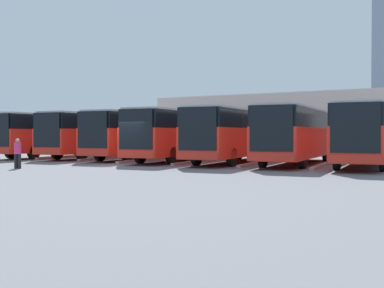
{
  "coord_description": "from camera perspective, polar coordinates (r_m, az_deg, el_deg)",
  "views": [
    {
      "loc": [
        -17.18,
        21.73,
        1.78
      ],
      "look_at": [
        -0.56,
        -6.13,
        1.14
      ],
      "focal_mm": 45.0,
      "sensor_mm": 36.0,
      "label": 1
    }
  ],
  "objects": [
    {
      "name": "bus_3",
      "position": [
        32.45,
        -1.13,
        1.27
      ],
      "size": [
        3.83,
        12.49,
        3.34
      ],
      "rotation": [
        0.0,
        0.0,
        0.11
      ],
      "color": "red",
      "rests_on": "ground_plane"
    },
    {
      "name": "curb_divider_0",
      "position": [
        27.4,
        15.14,
        -2.48
      ],
      "size": [
        0.95,
        6.21,
        0.15
      ],
      "primitive_type": "cube",
      "rotation": [
        0.0,
        0.0,
        0.11
      ],
      "color": "#9E9E99",
      "rests_on": "ground_plane"
    },
    {
      "name": "curb_divider_1",
      "position": [
        28.61,
        7.5,
        -2.3
      ],
      "size": [
        0.95,
        6.21,
        0.15
      ],
      "primitive_type": "cube",
      "rotation": [
        0.0,
        0.0,
        0.11
      ],
      "color": "#9E9E99",
      "rests_on": "ground_plane"
    },
    {
      "name": "curb_divider_5",
      "position": [
        37.77,
        -14.8,
        -1.5
      ],
      "size": [
        0.95,
        6.21,
        0.15
      ],
      "primitive_type": "cube",
      "rotation": [
        0.0,
        0.0,
        0.11
      ],
      "color": "#9E9E99",
      "rests_on": "ground_plane"
    },
    {
      "name": "curb_divider_3",
      "position": [
        32.1,
        -5.83,
        -1.92
      ],
      "size": [
        0.95,
        6.21,
        0.15
      ],
      "primitive_type": "cube",
      "rotation": [
        0.0,
        0.0,
        0.11
      ],
      "color": "#9E9E99",
      "rests_on": "ground_plane"
    },
    {
      "name": "bus_4",
      "position": [
        35.29,
        -5.89,
        1.26
      ],
      "size": [
        3.83,
        12.49,
        3.34
      ],
      "rotation": [
        0.0,
        0.0,
        0.11
      ],
      "color": "red",
      "rests_on": "ground_plane"
    },
    {
      "name": "bus_5",
      "position": [
        37.7,
        -10.75,
        1.23
      ],
      "size": [
        3.83,
        12.49,
        3.34
      ],
      "rotation": [
        0.0,
        0.0,
        0.11
      ],
      "color": "red",
      "rests_on": "ground_plane"
    },
    {
      "name": "pedestrian",
      "position": [
        26.61,
        -19.97,
        -0.95
      ],
      "size": [
        0.46,
        0.46,
        1.58
      ],
      "rotation": [
        0.0,
        0.0,
        3.57
      ],
      "color": "black",
      "rests_on": "ground_plane"
    },
    {
      "name": "curb_divider_2",
      "position": [
        30.03,
        0.32,
        -2.12
      ],
      "size": [
        0.95,
        6.21,
        0.15
      ],
      "primitive_type": "cube",
      "rotation": [
        0.0,
        0.0,
        0.11
      ],
      "color": "#9E9E99",
      "rests_on": "ground_plane"
    },
    {
      "name": "curb_divider_4",
      "position": [
        35.14,
        -10.23,
        -1.67
      ],
      "size": [
        0.95,
        6.21,
        0.15
      ],
      "primitive_type": "cube",
      "rotation": [
        0.0,
        0.0,
        0.11
      ],
      "color": "#9E9E99",
      "rests_on": "ground_plane"
    },
    {
      "name": "bus_6",
      "position": [
        39.85,
        -15.73,
        1.2
      ],
      "size": [
        3.83,
        12.49,
        3.34
      ],
      "rotation": [
        0.0,
        0.0,
        0.11
      ],
      "color": "red",
      "rests_on": "ground_plane"
    },
    {
      "name": "bus_1",
      "position": [
        29.56,
        12.4,
        1.26
      ],
      "size": [
        3.83,
        12.49,
        3.34
      ],
      "rotation": [
        0.0,
        0.0,
        0.11
      ],
      "color": "red",
      "rests_on": "ground_plane"
    },
    {
      "name": "station_building",
      "position": [
        52.54,
        11.74,
        2.3
      ],
      "size": [
        25.24,
        16.85,
        5.7
      ],
      "color": "beige",
      "rests_on": "ground_plane"
    },
    {
      "name": "bus_2",
      "position": [
        30.67,
        5.21,
        1.28
      ],
      "size": [
        3.83,
        12.49,
        3.34
      ],
      "rotation": [
        0.0,
        0.0,
        0.11
      ],
      "color": "red",
      "rests_on": "ground_plane"
    },
    {
      "name": "bus_0",
      "position": [
        28.67,
        19.92,
        1.23
      ],
      "size": [
        3.83,
        12.49,
        3.34
      ],
      "rotation": [
        0.0,
        0.0,
        0.11
      ],
      "color": "red",
      "rests_on": "ground_plane"
    },
    {
      "name": "ground_plane",
      "position": [
        27.76,
        -7.49,
        -2.55
      ],
      "size": [
        600.0,
        600.0,
        0.0
      ],
      "primitive_type": "plane",
      "color": "slate"
    }
  ]
}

